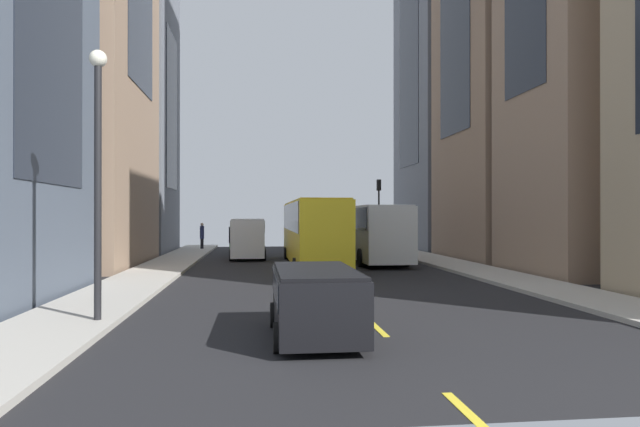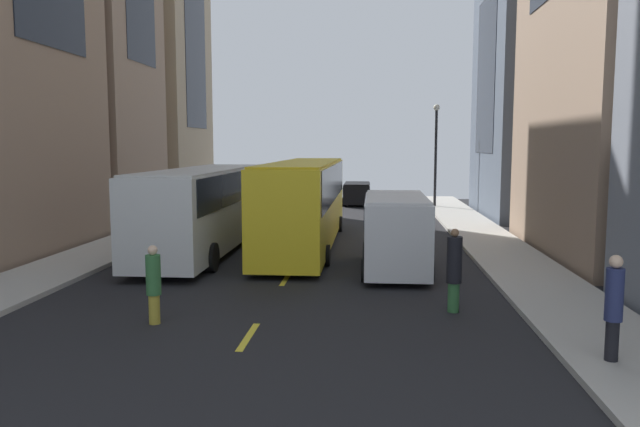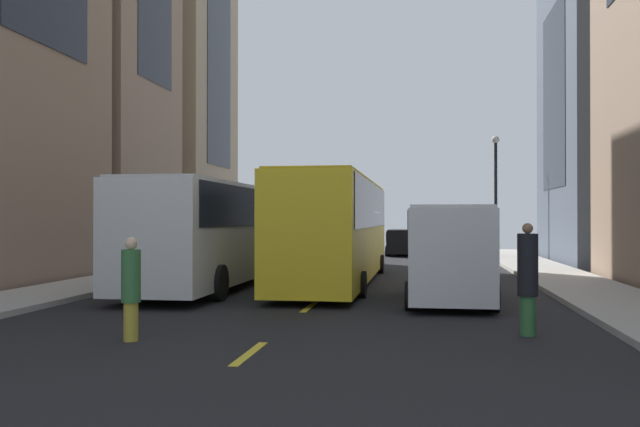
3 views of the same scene
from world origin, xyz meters
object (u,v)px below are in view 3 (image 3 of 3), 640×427
(car_black_0, at_px, (403,240))
(delivery_van_white, at_px, (449,246))
(city_bus_white, at_px, (214,226))
(pedestrian_crossing_mid, at_px, (131,286))
(pedestrian_waiting_curb, at_px, (528,277))
(streetcar_yellow, at_px, (338,222))

(car_black_0, bearing_deg, delivery_van_white, -85.32)
(city_bus_white, bearing_deg, car_black_0, 74.85)
(city_bus_white, xyz_separation_m, pedestrian_crossing_mid, (1.45, -9.60, -1.00))
(delivery_van_white, height_order, car_black_0, delivery_van_white)
(pedestrian_waiting_curb, bearing_deg, delivery_van_white, 30.72)
(delivery_van_white, distance_m, pedestrian_crossing_mid, 8.99)
(streetcar_yellow, relative_size, pedestrian_waiting_curb, 6.53)
(car_black_0, relative_size, pedestrian_waiting_curb, 1.92)
(streetcar_yellow, distance_m, car_black_0, 18.37)
(city_bus_white, relative_size, delivery_van_white, 2.08)
(city_bus_white, distance_m, car_black_0, 21.21)
(city_bus_white, distance_m, pedestrian_crossing_mid, 9.76)
(delivery_van_white, distance_m, car_black_0, 23.45)
(delivery_van_white, xyz_separation_m, pedestrian_waiting_curb, (1.30, -5.01, -0.38))
(city_bus_white, bearing_deg, pedestrian_crossing_mid, -81.38)
(car_black_0, bearing_deg, pedestrian_crossing_mid, -97.74)
(pedestrian_crossing_mid, bearing_deg, pedestrian_waiting_curb, -99.98)
(city_bus_white, bearing_deg, streetcar_yellow, 29.97)
(streetcar_yellow, height_order, delivery_van_white, streetcar_yellow)
(streetcar_yellow, xyz_separation_m, pedestrian_crossing_mid, (-2.36, -11.80, -1.12))
(streetcar_yellow, xyz_separation_m, car_black_0, (1.72, 18.25, -1.19))
(delivery_van_white, xyz_separation_m, pedestrian_crossing_mid, (-5.99, -6.69, -0.50))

